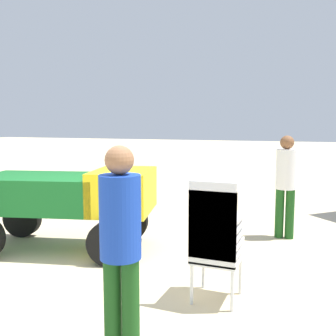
# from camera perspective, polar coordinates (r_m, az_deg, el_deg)

# --- Properties ---
(ground) EXTENTS (80.00, 80.00, 0.00)m
(ground) POSITION_cam_1_polar(r_m,az_deg,el_deg) (4.65, -16.03, -17.08)
(ground) COLOR beige
(utility_cart) EXTENTS (2.77, 1.85, 1.50)m
(utility_cart) POSITION_cam_1_polar(r_m,az_deg,el_deg) (5.73, -14.62, -4.29)
(utility_cart) COLOR #146023
(utility_cart) RESTS_ON ground
(stacked_plastic_chairs) EXTENTS (0.48, 0.48, 1.29)m
(stacked_plastic_chairs) POSITION_cam_1_polar(r_m,az_deg,el_deg) (3.94, 7.11, -9.69)
(stacked_plastic_chairs) COLOR white
(stacked_plastic_chairs) RESTS_ON ground
(surfboard_pile) EXTENTS (2.42, 0.59, 0.24)m
(surfboard_pile) POSITION_cam_1_polar(r_m,az_deg,el_deg) (9.32, -23.13, -4.67)
(surfboard_pile) COLOR white
(surfboard_pile) RESTS_ON ground
(lifeguard_near_left) EXTENTS (0.32, 0.32, 1.67)m
(lifeguard_near_left) POSITION_cam_1_polar(r_m,az_deg,el_deg) (6.38, 17.30, -1.70)
(lifeguard_near_left) COLOR #194C19
(lifeguard_near_left) RESTS_ON ground
(lifeguard_near_center) EXTENTS (0.32, 0.32, 1.69)m
(lifeguard_near_center) POSITION_cam_1_polar(r_m,az_deg,el_deg) (2.98, -7.15, -10.52)
(lifeguard_near_center) COLOR #194C19
(lifeguard_near_center) RESTS_ON ground
(traffic_cone_near) EXTENTS (0.38, 0.38, 0.55)m
(traffic_cone_near) POSITION_cam_1_polar(r_m,az_deg,el_deg) (8.70, -10.02, -3.93)
(traffic_cone_near) COLOR orange
(traffic_cone_near) RESTS_ON ground
(traffic_cone_far) EXTENTS (0.32, 0.32, 0.45)m
(traffic_cone_far) POSITION_cam_1_polar(r_m,az_deg,el_deg) (9.89, -9.79, -2.95)
(traffic_cone_far) COLOR orange
(traffic_cone_far) RESTS_ON ground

